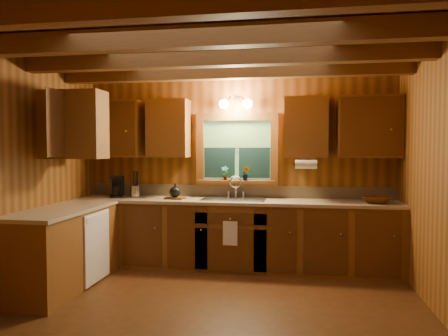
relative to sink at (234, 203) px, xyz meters
The scene contains 20 objects.
room 1.66m from the sink, 90.00° to the right, with size 4.20×4.20×4.20m.
ceiling_beams 2.29m from the sink, 90.00° to the right, with size 4.20×2.54×0.18m.
base_cabinets 0.73m from the sink, 147.14° to the right, with size 4.20×2.22×0.86m.
countertop 0.57m from the sink, 146.97° to the right, with size 4.20×2.24×0.04m.
backsplash 0.31m from the sink, 90.00° to the left, with size 4.20×0.02×0.16m, color tan.
dishwasher_panel 1.79m from the sink, 147.88° to the right, with size 0.02×0.60×0.80m, color white.
upper_cabinets 1.15m from the sink, 162.32° to the right, with size 4.19×1.77×0.78m.
window 0.72m from the sink, 90.00° to the left, with size 1.12×0.08×1.00m.
window_sill 0.34m from the sink, 90.00° to the left, with size 1.06×0.14×0.04m, color brown.
wall_sconce 1.32m from the sink, 90.00° to the left, with size 0.45×0.21×0.17m.
paper_towel_roll 1.06m from the sink, ahead, with size 0.11×0.11×0.27m, color white.
dish_towel 0.48m from the sink, 90.00° to the right, with size 0.18×0.01×0.30m, color white.
sink is the anchor object (origin of this frame).
coffee_maker 1.65m from the sink, behind, with size 0.16×0.21×0.29m.
utensil_crock 1.38m from the sink, behind, with size 0.13×0.13×0.36m.
cutting_board 0.79m from the sink, behind, with size 0.25×0.18×0.02m, color #4F2C10.
teakettle 0.80m from the sink, behind, with size 0.14×0.14×0.18m.
wicker_basket 1.78m from the sink, ahead, with size 0.35×0.35×0.09m, color #48230C.
potted_plant_left 0.46m from the sink, 127.67° to the left, with size 0.10×0.07×0.19m, color #4F2C10.
potted_plant_right 0.44m from the sink, 54.68° to the left, with size 0.11×0.09×0.19m, color #4F2C10.
Camera 1 is at (0.78, -3.90, 1.57)m, focal length 34.20 mm.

